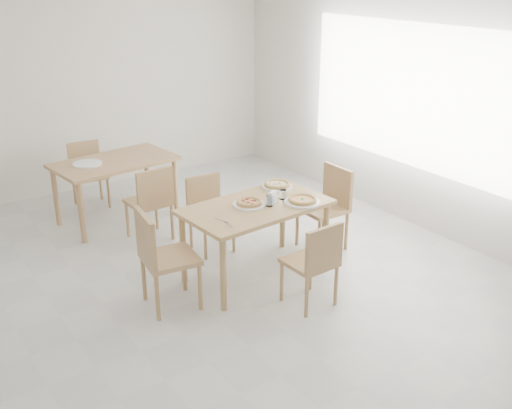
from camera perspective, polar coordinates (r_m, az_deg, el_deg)
room at (r=7.07m, az=14.56°, el=9.98°), size 7.28×7.00×7.00m
main_table at (r=5.73m, az=0.00°, el=-0.89°), size 1.46×0.90×0.75m
chair_south at (r=5.30m, az=5.68°, el=-5.21°), size 0.42×0.42×0.82m
chair_north at (r=6.40m, az=-4.59°, el=-0.31°), size 0.41×0.41×0.80m
chair_west at (r=5.30m, az=-9.12°, el=-4.61°), size 0.51×0.51×0.93m
chair_east at (r=6.45m, az=6.95°, el=0.27°), size 0.44×0.44×0.89m
plate_margherita at (r=5.76m, az=4.44°, el=0.24°), size 0.35×0.35×0.02m
plate_mushroom at (r=6.15m, az=2.02°, el=1.73°), size 0.32×0.32×0.02m
plate_pepperoni at (r=5.68m, az=-0.66°, el=-0.01°), size 0.31×0.31×0.02m
pizza_margherita at (r=5.75m, az=4.45°, el=0.45°), size 0.29×0.29×0.03m
pizza_mushroom at (r=6.14m, az=2.03°, el=1.93°), size 0.30×0.30×0.03m
pizza_pepperoni at (r=5.67m, az=-0.66°, el=0.21°), size 0.25×0.25×0.03m
tumbler_a at (r=5.66m, az=1.33°, el=0.36°), size 0.08×0.08×0.10m
tumbler_b at (r=5.83m, az=2.56°, el=0.97°), size 0.07×0.07×0.09m
napkin_holder at (r=5.69m, az=1.59°, el=0.59°), size 0.13×0.10×0.13m
fork_a at (r=5.36m, az=-3.34°, el=-1.52°), size 0.05×0.18×0.01m
fork_b at (r=5.28m, az=-2.65°, el=-1.87°), size 0.03×0.17×0.01m
second_table at (r=7.23m, az=-13.31°, el=3.43°), size 1.47×0.95×0.75m
chair_back_s at (r=6.63m, az=-9.93°, el=0.55°), size 0.45×0.45×0.87m
chair_back_n at (r=7.87m, az=-15.75°, el=3.24°), size 0.42×0.42×0.81m
plate_empty at (r=7.12m, az=-15.77°, el=3.76°), size 0.33×0.33×0.02m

